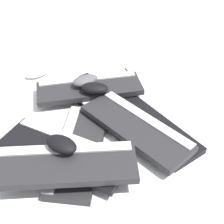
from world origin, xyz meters
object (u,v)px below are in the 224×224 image
mouse_1 (85,80)px  mouse_3 (37,73)px  keyboard_4 (136,127)px  keyboard_5 (63,152)px  keyboard_2 (148,125)px  keyboard_6 (65,165)px  mouse_0 (95,88)px  keyboard_1 (79,148)px  keyboard_3 (90,88)px  keyboard_0 (102,103)px  mouse_2 (61,144)px

mouse_1 → mouse_3: bearing=116.1°
keyboard_4 → keyboard_5: 0.28m
keyboard_2 → keyboard_6: size_ratio=1.02×
mouse_0 → keyboard_1: bearing=-92.8°
keyboard_1 → keyboard_5: (-0.04, 0.05, 0.03)m
keyboard_5 → mouse_3: keyboard_5 is taller
keyboard_2 → keyboard_4: (-0.04, 0.05, 0.03)m
keyboard_1 → mouse_1: size_ratio=4.20×
keyboard_3 → keyboard_4: bearing=-149.5°
keyboard_3 → mouse_1: size_ratio=4.11×
keyboard_3 → mouse_3: bearing=52.3°
keyboard_3 → keyboard_4: same height
keyboard_6 → mouse_0: 0.41m
keyboard_1 → mouse_0: 0.28m
keyboard_6 → mouse_1: size_ratio=4.05×
keyboard_5 → mouse_0: mouse_0 is taller
keyboard_3 → keyboard_6: (-0.45, 0.09, 0.03)m
keyboard_0 → keyboard_4: bearing=-149.9°
keyboard_0 → mouse_2: size_ratio=4.12×
keyboard_5 → mouse_0: bearing=-22.0°
keyboard_0 → mouse_2: (-0.32, 0.15, 0.10)m
keyboard_3 → keyboard_5: (-0.36, 0.10, 0.00)m
keyboard_5 → mouse_0: (0.31, -0.12, 0.04)m
keyboard_0 → keyboard_3: size_ratio=1.00×
mouse_1 → mouse_2: bearing=-127.2°
keyboard_1 → keyboard_2: size_ratio=1.01×
keyboard_5 → mouse_2: 0.07m
keyboard_2 → mouse_2: size_ratio=4.14×
keyboard_0 → mouse_2: 0.36m
mouse_0 → mouse_3: bearing=149.9°
keyboard_2 → keyboard_5: size_ratio=1.01×
keyboard_2 → mouse_1: size_ratio=4.14×
keyboard_6 → mouse_2: size_ratio=4.05×
keyboard_5 → keyboard_6: bearing=-173.6°
keyboard_0 → mouse_2: bearing=154.9°
mouse_1 → mouse_2: mouse_2 is taller
keyboard_1 → keyboard_0: bearing=-21.8°
keyboard_5 → mouse_1: size_ratio=4.10×
mouse_3 → mouse_2: bearing=-109.4°
keyboard_6 → mouse_2: mouse_2 is taller
keyboard_5 → keyboard_6: (-0.08, -0.01, 0.03)m
keyboard_0 → keyboard_3: (0.07, 0.05, 0.03)m
keyboard_0 → keyboard_3: 0.09m
keyboard_3 → mouse_0: size_ratio=4.11×
keyboard_2 → keyboard_1: bearing=109.8°
keyboard_1 → keyboard_4: 0.22m
keyboard_2 → mouse_1: 0.33m
keyboard_0 → mouse_3: size_ratio=4.12×
mouse_2 → keyboard_4: bearing=-115.9°
keyboard_1 → keyboard_3: size_ratio=1.02×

